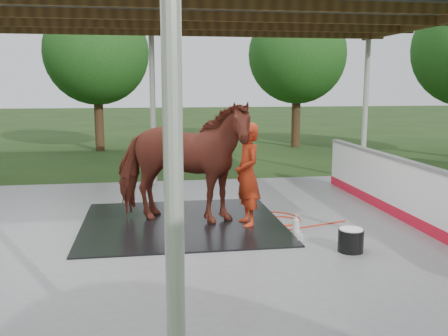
{
  "coord_description": "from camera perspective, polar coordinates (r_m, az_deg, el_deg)",
  "views": [
    {
      "loc": [
        -0.18,
        -8.12,
        2.58
      ],
      "look_at": [
        1.17,
        0.49,
        1.12
      ],
      "focal_mm": 40.0,
      "sensor_mm": 36.0,
      "label": 1
    }
  ],
  "objects": [
    {
      "name": "ground",
      "position": [
        8.52,
        -7.34,
        -8.21
      ],
      "size": [
        100.0,
        100.0,
        0.0
      ],
      "primitive_type": "plane",
      "color": "#1E3814"
    },
    {
      "name": "concrete_slab",
      "position": [
        8.51,
        -7.34,
        -8.05
      ],
      "size": [
        12.0,
        10.0,
        0.05
      ],
      "primitive_type": "cube",
      "color": "slate",
      "rests_on": "ground"
    },
    {
      "name": "dasher_board",
      "position": [
        9.62,
        21.15,
        -3.07
      ],
      "size": [
        0.16,
        8.0,
        1.15
      ],
      "color": "red",
      "rests_on": "concrete_slab"
    },
    {
      "name": "tree_belt",
      "position": [
        9.11,
        -6.06,
        17.07
      ],
      "size": [
        28.0,
        28.0,
        5.8
      ],
      "color": "#382314",
      "rests_on": "ground"
    },
    {
      "name": "rubber_mat",
      "position": [
        9.3,
        -4.81,
        -6.24
      ],
      "size": [
        3.62,
        3.39,
        0.03
      ],
      "primitive_type": "cube",
      "color": "black",
      "rests_on": "concrete_slab"
    },
    {
      "name": "horse",
      "position": [
        9.06,
        -4.91,
        0.66
      ],
      "size": [
        2.9,
        2.03,
        2.23
      ],
      "primitive_type": "imported",
      "rotation": [
        0.0,
        0.0,
        1.23
      ],
      "color": "maroon",
      "rests_on": "rubber_mat"
    },
    {
      "name": "handler",
      "position": [
        8.96,
        2.7,
        -0.79
      ],
      "size": [
        0.54,
        0.74,
        1.86
      ],
      "primitive_type": "imported",
      "rotation": [
        0.0,
        0.0,
        -1.43
      ],
      "color": "red",
      "rests_on": "concrete_slab"
    },
    {
      "name": "wash_bucket",
      "position": [
        7.95,
        14.28,
        -7.96
      ],
      "size": [
        0.39,
        0.39,
        0.36
      ],
      "color": "black",
      "rests_on": "concrete_slab"
    },
    {
      "name": "soap_bottle_a",
      "position": [
        8.7,
        8.24,
        -6.33
      ],
      "size": [
        0.19,
        0.19,
        0.34
      ],
      "primitive_type": "imported",
      "rotation": [
        0.0,
        0.0,
        0.77
      ],
      "color": "silver",
      "rests_on": "concrete_slab"
    },
    {
      "name": "soap_bottle_b",
      "position": [
        8.3,
        8.72,
        -7.73
      ],
      "size": [
        0.11,
        0.11,
        0.17
      ],
      "primitive_type": "imported",
      "rotation": [
        0.0,
        0.0,
        -0.57
      ],
      "color": "#338CD8",
      "rests_on": "concrete_slab"
    },
    {
      "name": "hose_coil",
      "position": [
        9.29,
        5.03,
        -6.27
      ],
      "size": [
        2.32,
        1.69,
        0.02
      ],
      "color": "red",
      "rests_on": "concrete_slab"
    }
  ]
}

